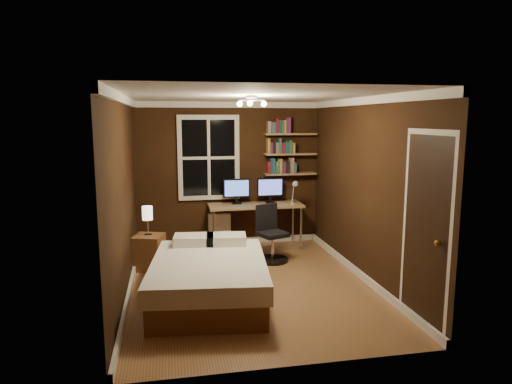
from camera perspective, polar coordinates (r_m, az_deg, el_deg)
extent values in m
plane|color=brown|center=(6.28, -0.74, -11.48)|extent=(4.20, 4.20, 0.00)
cube|color=black|center=(8.01, -3.43, 2.22)|extent=(3.20, 0.04, 2.50)
cube|color=black|center=(5.89, -16.26, -0.63)|extent=(0.04, 4.20, 2.50)
cube|color=black|center=(6.43, 13.40, 0.28)|extent=(0.04, 4.20, 2.50)
cube|color=white|center=(5.89, -0.79, 11.93)|extent=(3.20, 4.20, 0.02)
cube|color=silver|center=(7.91, -5.93, 4.28)|extent=(1.06, 0.06, 1.46)
sphere|color=gold|center=(4.87, 21.75, -5.95)|extent=(0.06, 0.06, 0.06)
cube|color=#977049|center=(8.11, 4.28, 2.29)|extent=(0.92, 0.22, 0.03)
cube|color=#977049|center=(8.08, 4.31, 4.75)|extent=(0.92, 0.22, 0.03)
cube|color=#977049|center=(8.06, 4.34, 7.24)|extent=(0.92, 0.22, 0.03)
cube|color=brown|center=(5.75, -5.86, -11.96)|extent=(1.49, 1.98, 0.29)
cube|color=white|center=(5.66, -5.90, -9.53)|extent=(1.58, 2.04, 0.22)
cube|color=silver|center=(6.31, -7.78, -5.94)|extent=(0.57, 0.43, 0.13)
cube|color=silver|center=(6.30, -3.74, -5.91)|extent=(0.57, 0.43, 0.13)
cube|color=brown|center=(7.01, -13.25, -7.32)|extent=(0.51, 0.51, 0.51)
cube|color=beige|center=(8.06, -4.60, -4.70)|extent=(0.39, 0.14, 0.58)
cube|color=#977049|center=(7.84, -0.06, -1.67)|extent=(1.61, 0.60, 0.04)
cylinder|color=beige|center=(7.57, -5.24, -5.06)|extent=(0.04, 0.04, 0.72)
cylinder|color=beige|center=(7.85, 5.65, -4.55)|extent=(0.04, 0.04, 0.72)
cylinder|color=beige|center=(8.08, -5.61, -4.17)|extent=(0.04, 0.04, 0.72)
cylinder|color=beige|center=(8.34, 4.63, -3.73)|extent=(0.04, 0.04, 0.72)
cylinder|color=black|center=(7.24, 2.08, -8.45)|extent=(0.49, 0.49, 0.05)
cylinder|color=silver|center=(7.19, 2.09, -6.90)|extent=(0.05, 0.05, 0.36)
cube|color=black|center=(7.13, 2.10, -5.28)|extent=(0.52, 0.52, 0.06)
cube|color=black|center=(7.22, 1.32, -3.14)|extent=(0.37, 0.18, 0.42)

